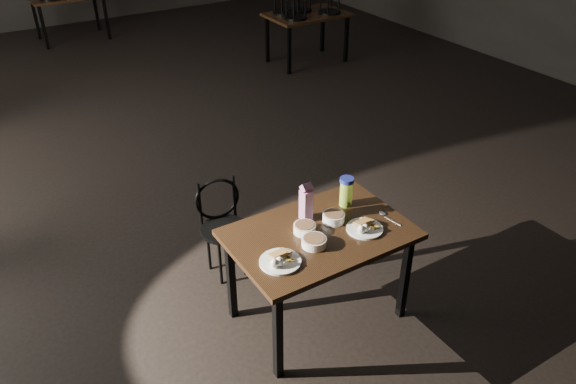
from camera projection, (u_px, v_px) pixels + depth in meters
main_table at (319, 241)px, 3.77m from camera, size 1.20×0.80×0.75m
plate_left at (280, 260)px, 3.44m from camera, size 0.26×0.26×0.08m
plate_right at (365, 227)px, 3.73m from camera, size 0.25×0.25×0.08m
bowl_near at (305, 228)px, 3.71m from camera, size 0.15×0.15×0.06m
bowl_far at (334, 217)px, 3.81m from camera, size 0.15×0.15×0.06m
bowl_big at (314, 241)px, 3.59m from camera, size 0.16×0.16×0.06m
juice_carton at (306, 202)px, 3.79m from camera, size 0.07×0.07×0.28m
water_bottle at (346, 191)px, 3.94m from camera, size 0.11×0.11×0.22m
spoon at (384, 214)px, 3.89m from camera, size 0.05×0.21×0.01m
bentwood_chair at (222, 220)px, 4.34m from camera, size 0.39×0.38×0.78m
bg_table_right at (305, 10)px, 8.41m from camera, size 1.20×0.80×1.48m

